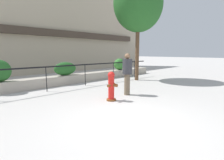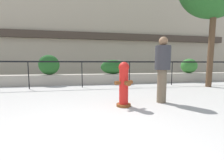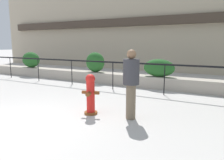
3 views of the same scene
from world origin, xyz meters
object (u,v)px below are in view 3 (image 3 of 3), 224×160
(hedge_bush_2, at_px, (159,68))
(pedestrian, at_px, (131,80))
(hedge_bush_1, at_px, (95,62))
(hedge_bush_0, at_px, (31,60))
(fire_hydrant, at_px, (91,94))

(hedge_bush_2, xyz_separation_m, pedestrian, (0.52, -4.07, 0.12))
(hedge_bush_1, bearing_deg, hedge_bush_2, 0.00)
(hedge_bush_0, relative_size, hedge_bush_1, 1.28)
(hedge_bush_0, bearing_deg, hedge_bush_1, 0.00)
(hedge_bush_0, height_order, pedestrian, pedestrian)
(pedestrian, bearing_deg, fire_hydrant, -171.09)
(hedge_bush_1, xyz_separation_m, pedestrian, (3.70, -4.07, 0.01))
(hedge_bush_0, distance_m, fire_hydrant, 8.26)
(hedge_bush_1, xyz_separation_m, fire_hydrant, (2.61, -4.24, -0.43))
(hedge_bush_2, xyz_separation_m, fire_hydrant, (-0.57, -4.24, -0.31))
(hedge_bush_2, bearing_deg, hedge_bush_0, 180.00)
(hedge_bush_0, height_order, hedge_bush_1, hedge_bush_1)
(hedge_bush_0, distance_m, hedge_bush_1, 4.47)
(hedge_bush_0, height_order, fire_hydrant, hedge_bush_0)
(hedge_bush_1, distance_m, fire_hydrant, 4.99)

